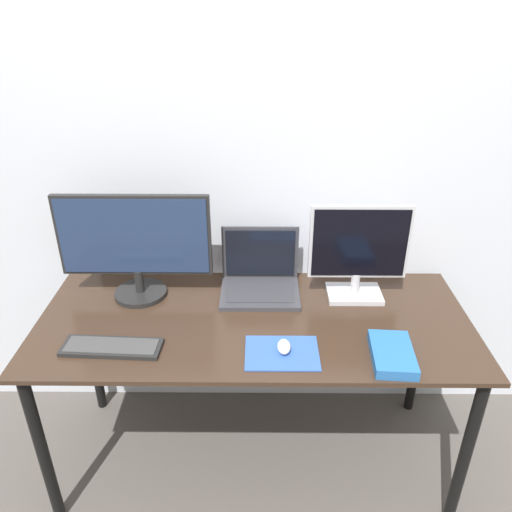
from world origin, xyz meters
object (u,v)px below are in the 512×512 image
at_px(monitor_right, 358,252).
at_px(book, 392,354).
at_px(mouse, 284,347).
at_px(keyboard, 112,347).
at_px(laptop, 260,276).
at_px(monitor_left, 135,244).

relative_size(monitor_right, book, 1.71).
bearing_deg(mouse, keyboard, 178.91).
bearing_deg(book, monitor_right, 98.91).
bearing_deg(laptop, keyboard, -141.97).
bearing_deg(keyboard, monitor_left, 85.78).
bearing_deg(laptop, monitor_left, -174.40).
bearing_deg(monitor_right, monitor_left, 180.00).
xyz_separation_m(laptop, keyboard, (-0.52, -0.41, -0.05)).
distance_m(laptop, mouse, 0.43).
xyz_separation_m(monitor_right, mouse, (-0.31, -0.37, -0.18)).
bearing_deg(keyboard, mouse, -1.09).
bearing_deg(laptop, book, -44.92).
xyz_separation_m(monitor_left, book, (0.95, -0.40, -0.22)).
relative_size(monitor_left, mouse, 8.06).
relative_size(monitor_right, laptop, 1.24).
bearing_deg(monitor_left, keyboard, -94.22).
height_order(laptop, mouse, laptop).
relative_size(monitor_left, keyboard, 1.71).
height_order(monitor_left, book, monitor_left).
xyz_separation_m(mouse, book, (0.37, -0.03, -0.00)).
xyz_separation_m(keyboard, mouse, (0.60, -0.01, 0.01)).
bearing_deg(monitor_left, laptop, 5.60).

